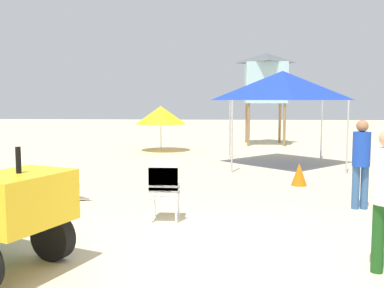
# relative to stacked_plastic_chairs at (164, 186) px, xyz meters

# --- Properties ---
(ground) EXTENTS (80.00, 80.00, 0.00)m
(ground) POSITION_rel_stacked_plastic_chairs_xyz_m (0.85, -1.54, -0.60)
(ground) COLOR beige
(stacked_plastic_chairs) EXTENTS (0.48, 0.48, 1.02)m
(stacked_plastic_chairs) POSITION_rel_stacked_plastic_chairs_xyz_m (0.00, 0.00, 0.00)
(stacked_plastic_chairs) COLOR white
(stacked_plastic_chairs) RESTS_ON ground
(surfboard_pile) EXTENTS (2.48, 0.69, 0.40)m
(surfboard_pile) POSITION_rel_stacked_plastic_chairs_xyz_m (-2.89, 1.45, -0.42)
(surfboard_pile) COLOR white
(surfboard_pile) RESTS_ON ground
(lifeguard_near_right) EXTENTS (0.32, 0.32, 1.66)m
(lifeguard_near_right) POSITION_rel_stacked_plastic_chairs_xyz_m (3.52, 1.09, 0.35)
(lifeguard_near_right) COLOR #33598C
(lifeguard_near_right) RESTS_ON ground
(popup_canopy) EXTENTS (3.21, 3.21, 2.92)m
(popup_canopy) POSITION_rel_stacked_plastic_chairs_xyz_m (2.82, 6.71, 1.87)
(popup_canopy) COLOR #B2B2B7
(popup_canopy) RESTS_ON ground
(lifeguard_tower) EXTENTS (1.98, 1.98, 4.14)m
(lifeguard_tower) POSITION_rel_stacked_plastic_chairs_xyz_m (2.91, 13.11, 2.42)
(lifeguard_tower) COLOR olive
(lifeguard_tower) RESTS_ON ground
(beach_umbrella_left) EXTENTS (2.01, 2.01, 1.78)m
(beach_umbrella_left) POSITION_rel_stacked_plastic_chairs_xyz_m (-1.46, 10.20, 0.83)
(beach_umbrella_left) COLOR beige
(beach_umbrella_left) RESTS_ON ground
(traffic_cone_near) EXTENTS (0.37, 0.37, 0.53)m
(traffic_cone_near) POSITION_rel_stacked_plastic_chairs_xyz_m (2.79, 3.32, -0.34)
(traffic_cone_near) COLOR orange
(traffic_cone_near) RESTS_ON ground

